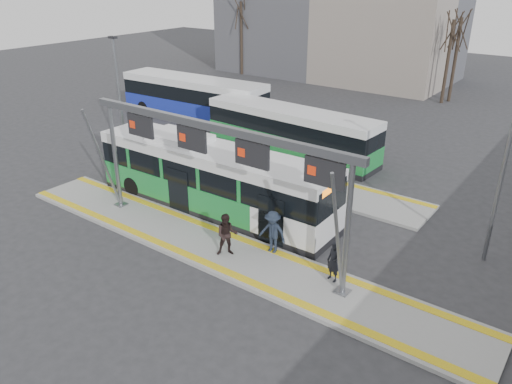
# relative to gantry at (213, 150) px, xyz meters

# --- Properties ---
(ground) EXTENTS (120.00, 120.00, 0.00)m
(ground) POSITION_rel_gantry_xyz_m (0.35, -0.25, -4.30)
(ground) COLOR #2D2D30
(ground) RESTS_ON ground
(platform_main) EXTENTS (22.00, 3.00, 0.15)m
(platform_main) POSITION_rel_gantry_xyz_m (0.35, -0.25, -4.22)
(platform_main) COLOR gray
(platform_main) RESTS_ON ground
(platform_second) EXTENTS (20.00, 3.00, 0.15)m
(platform_second) POSITION_rel_gantry_xyz_m (-3.65, 7.75, -4.22)
(platform_second) COLOR gray
(platform_second) RESTS_ON ground
(tactile_main) EXTENTS (22.00, 2.65, 0.02)m
(tactile_main) POSITION_rel_gantry_xyz_m (0.35, -0.25, -4.14)
(tactile_main) COLOR yellow
(tactile_main) RESTS_ON platform_main
(tactile_second) EXTENTS (20.00, 0.35, 0.02)m
(tactile_second) POSITION_rel_gantry_xyz_m (-3.65, 8.90, -4.14)
(tactile_second) COLOR yellow
(tactile_second) RESTS_ON platform_second
(gantry) EXTENTS (13.00, 1.68, 5.20)m
(gantry) POSITION_rel_gantry_xyz_m (0.00, 0.00, 0.00)
(gantry) COLOR slate
(gantry) RESTS_ON platform_main
(hero_bus) EXTENTS (12.56, 2.89, 3.44)m
(hero_bus) POSITION_rel_gantry_xyz_m (-2.42, 2.61, -2.73)
(hero_bus) COLOR black
(hero_bus) RESTS_ON ground
(bg_bus_green) EXTENTS (11.59, 3.03, 2.87)m
(bg_bus_green) POSITION_rel_gantry_xyz_m (-3.75, 11.43, -2.88)
(bg_bus_green) COLOR black
(bg_bus_green) RESTS_ON ground
(bg_bus_blue) EXTENTS (12.18, 3.31, 3.15)m
(bg_bus_blue) POSITION_rel_gantry_xyz_m (-13.96, 13.70, -2.75)
(bg_bus_blue) COLOR black
(bg_bus_blue) RESTS_ON ground
(passenger_a) EXTENTS (0.65, 0.51, 1.57)m
(passenger_a) POSITION_rel_gantry_xyz_m (5.20, 0.52, -3.36)
(passenger_a) COLOR black
(passenger_a) RESTS_ON platform_main
(passenger_b) EXTENTS (1.09, 1.07, 1.78)m
(passenger_b) POSITION_rel_gantry_xyz_m (0.92, -0.40, -3.26)
(passenger_b) COLOR black
(passenger_b) RESTS_ON platform_main
(passenger_c) EXTENTS (1.22, 0.75, 1.82)m
(passenger_c) POSITION_rel_gantry_xyz_m (2.27, 0.83, -3.24)
(passenger_c) COLOR #1D2534
(passenger_c) RESTS_ON platform_main
(tree_left) EXTENTS (1.40, 1.40, 7.75)m
(tree_left) POSITION_rel_gantry_xyz_m (-0.19, 29.96, 1.58)
(tree_left) COLOR #382B21
(tree_left) RESTS_ON ground
(tree_mid) EXTENTS (1.40, 1.40, 7.89)m
(tree_mid) POSITION_rel_gantry_xyz_m (0.12, 30.97, 1.69)
(tree_mid) COLOR #382B21
(tree_mid) RESTS_ON ground
(tree_far) EXTENTS (1.40, 1.40, 8.45)m
(tree_far) POSITION_rel_gantry_xyz_m (-21.79, 29.65, 2.11)
(tree_far) COLOR #382B21
(tree_far) RESTS_ON ground
(lamp_west) EXTENTS (0.50, 0.25, 7.33)m
(lamp_west) POSITION_rel_gantry_xyz_m (-10.59, 4.14, -0.39)
(lamp_west) COLOR slate
(lamp_west) RESTS_ON ground
(lamp_east) EXTENTS (0.50, 0.25, 7.64)m
(lamp_east) POSITION_rel_gantry_xyz_m (9.31, 5.58, -0.24)
(lamp_east) COLOR slate
(lamp_east) RESTS_ON ground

